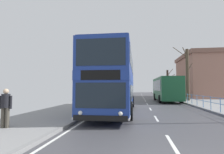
{
  "coord_description": "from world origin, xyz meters",
  "views": [
    {
      "loc": [
        -1.09,
        -3.66,
        1.79
      ],
      "look_at": [
        -2.88,
        9.29,
        2.57
      ],
      "focal_mm": 29.29,
      "sensor_mm": 36.0,
      "label": 1
    }
  ],
  "objects_px": {
    "bare_tree_far_00": "(187,74)",
    "background_building_00": "(217,76)",
    "double_decker_bus_main": "(115,82)",
    "pedestrian_companion": "(6,106)",
    "bare_tree_far_01": "(168,82)",
    "background_bus_far_lane": "(166,89)"
  },
  "relations": [
    {
      "from": "background_building_00",
      "to": "bare_tree_far_01",
      "type": "bearing_deg",
      "value": 144.39
    },
    {
      "from": "background_bus_far_lane",
      "to": "pedestrian_companion",
      "type": "distance_m",
      "value": 20.21
    },
    {
      "from": "double_decker_bus_main",
      "to": "background_building_00",
      "type": "relative_size",
      "value": 0.87
    },
    {
      "from": "double_decker_bus_main",
      "to": "background_building_00",
      "type": "height_order",
      "value": "background_building_00"
    },
    {
      "from": "pedestrian_companion",
      "to": "background_building_00",
      "type": "xyz_separation_m",
      "value": [
        20.34,
        29.55,
        3.01
      ]
    },
    {
      "from": "bare_tree_far_00",
      "to": "background_bus_far_lane",
      "type": "bearing_deg",
      "value": -173.2
    },
    {
      "from": "background_bus_far_lane",
      "to": "background_building_00",
      "type": "bearing_deg",
      "value": 46.26
    },
    {
      "from": "bare_tree_far_01",
      "to": "background_building_00",
      "type": "bearing_deg",
      "value": -35.61
    },
    {
      "from": "pedestrian_companion",
      "to": "bare_tree_far_01",
      "type": "xyz_separation_m",
      "value": [
        12.25,
        35.35,
        2.03
      ]
    },
    {
      "from": "background_bus_far_lane",
      "to": "pedestrian_companion",
      "type": "relative_size",
      "value": 5.68
    },
    {
      "from": "double_decker_bus_main",
      "to": "pedestrian_companion",
      "type": "distance_m",
      "value": 7.66
    },
    {
      "from": "background_building_00",
      "to": "background_bus_far_lane",
      "type": "bearing_deg",
      "value": -133.74
    },
    {
      "from": "double_decker_bus_main",
      "to": "pedestrian_companion",
      "type": "bearing_deg",
      "value": -120.0
    },
    {
      "from": "bare_tree_far_00",
      "to": "background_building_00",
      "type": "relative_size",
      "value": 0.56
    },
    {
      "from": "double_decker_bus_main",
      "to": "bare_tree_far_00",
      "type": "xyz_separation_m",
      "value": [
        8.29,
        11.75,
        1.41
      ]
    },
    {
      "from": "bare_tree_far_00",
      "to": "pedestrian_companion",
      "type": "bearing_deg",
      "value": -123.42
    },
    {
      "from": "double_decker_bus_main",
      "to": "pedestrian_companion",
      "type": "height_order",
      "value": "double_decker_bus_main"
    },
    {
      "from": "double_decker_bus_main",
      "to": "bare_tree_far_01",
      "type": "xyz_separation_m",
      "value": [
        8.47,
        28.8,
        0.82
      ]
    },
    {
      "from": "bare_tree_far_00",
      "to": "bare_tree_far_01",
      "type": "bearing_deg",
      "value": 89.43
    },
    {
      "from": "background_bus_far_lane",
      "to": "bare_tree_far_01",
      "type": "distance_m",
      "value": 17.7
    },
    {
      "from": "double_decker_bus_main",
      "to": "bare_tree_far_00",
      "type": "relative_size",
      "value": 1.54
    },
    {
      "from": "bare_tree_far_01",
      "to": "background_building_00",
      "type": "relative_size",
      "value": 0.46
    }
  ]
}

